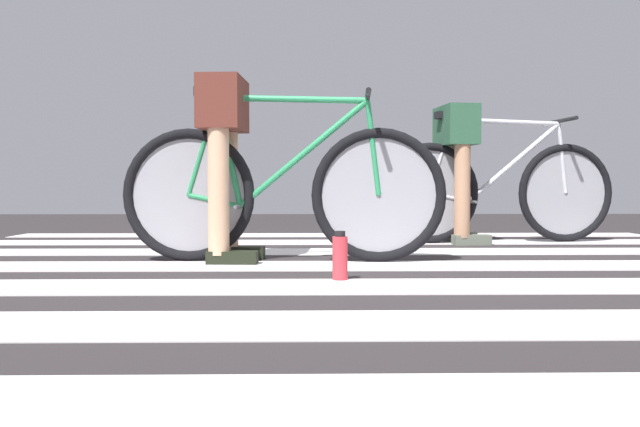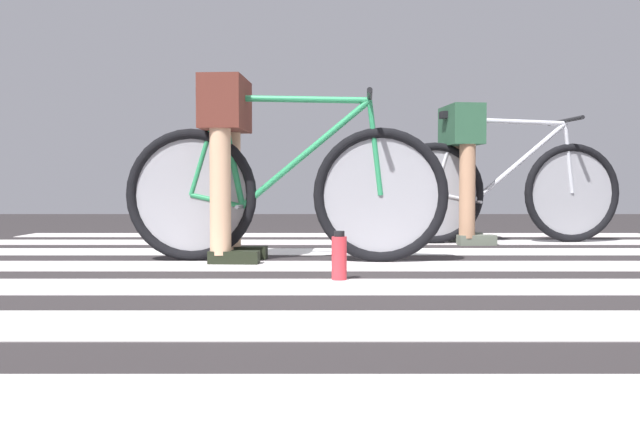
% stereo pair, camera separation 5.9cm
% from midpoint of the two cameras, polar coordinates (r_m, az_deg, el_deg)
% --- Properties ---
extents(ground, '(18.00, 14.00, 0.02)m').
position_cam_midpoint_polar(ground, '(3.44, 2.63, -4.70)').
color(ground, '#2A2627').
extents(crosswalk_markings, '(5.45, 5.76, 0.00)m').
position_cam_midpoint_polar(crosswalk_markings, '(3.18, 1.71, -5.05)').
color(crosswalk_markings, beige).
rests_on(crosswalk_markings, ground).
extents(bicycle_1_of_2, '(1.74, 0.52, 0.93)m').
position_cam_midpoint_polar(bicycle_1_of_2, '(3.73, -3.56, 1.93)').
color(bicycle_1_of_2, black).
rests_on(bicycle_1_of_2, ground).
extents(cyclist_1_of_2, '(0.34, 0.42, 0.98)m').
position_cam_midpoint_polar(cyclist_1_of_2, '(3.79, -8.27, 5.71)').
color(cyclist_1_of_2, tan).
rests_on(cyclist_1_of_2, ground).
extents(bicycle_2_of_2, '(1.73, 0.52, 0.93)m').
position_cam_midpoint_polar(bicycle_2_of_2, '(5.16, 14.01, 1.93)').
color(bicycle_2_of_2, black).
rests_on(bicycle_2_of_2, ground).
extents(cyclist_2_of_2, '(0.35, 0.43, 0.97)m').
position_cam_midpoint_polar(cyclist_2_of_2, '(5.06, 10.76, 4.74)').
color(cyclist_2_of_2, '#A87A5B').
rests_on(cyclist_2_of_2, ground).
extents(water_bottle, '(0.06, 0.06, 0.21)m').
position_cam_midpoint_polar(water_bottle, '(2.99, 1.08, -3.58)').
color(water_bottle, red).
rests_on(water_bottle, ground).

